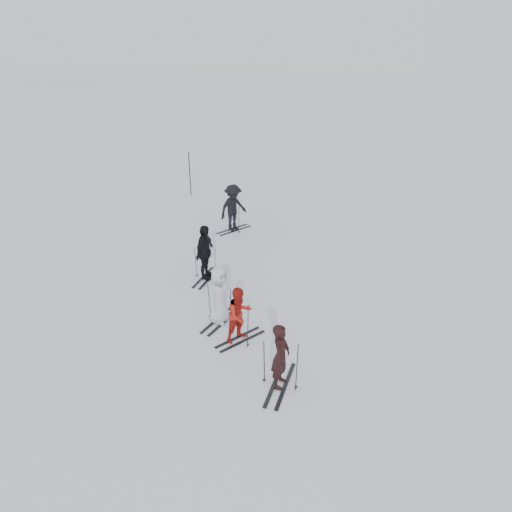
{
  "coord_description": "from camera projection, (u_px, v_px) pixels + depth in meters",
  "views": [
    {
      "loc": [
        3.17,
        -13.01,
        8.24
      ],
      "look_at": [
        0.0,
        1.0,
        1.0
      ],
      "focal_mm": 35.0,
      "sensor_mm": 36.0,
      "label": 1
    }
  ],
  "objects": [
    {
      "name": "skier_uphill_left",
      "position": [
        205.0,
        253.0,
        16.39
      ],
      "size": [
        0.61,
        1.16,
        1.89
      ],
      "primitive_type": "imported",
      "rotation": [
        0.0,
        0.0,
        1.43
      ],
      "color": "black",
      "rests_on": "ground"
    },
    {
      "name": "skis_uphill_left",
      "position": [
        205.0,
        263.0,
        16.56
      ],
      "size": [
        1.69,
        1.05,
        1.16
      ],
      "primitive_type": null,
      "rotation": [
        0.0,
        0.0,
        1.43
      ],
      "color": "black",
      "rests_on": "ground"
    },
    {
      "name": "skier_near_dark",
      "position": [
        281.0,
        357.0,
        11.7
      ],
      "size": [
        0.45,
        0.65,
        1.7
      ],
      "primitive_type": "imported",
      "rotation": [
        0.0,
        0.0,
        1.49
      ],
      "color": "black",
      "rests_on": "ground"
    },
    {
      "name": "skier_uphill_far",
      "position": [
        233.0,
        208.0,
        20.0
      ],
      "size": [
        1.31,
        1.41,
        1.91
      ],
      "primitive_type": "imported",
      "rotation": [
        0.0,
        0.0,
        0.92
      ],
      "color": "black",
      "rests_on": "ground"
    },
    {
      "name": "skier_red",
      "position": [
        240.0,
        315.0,
        13.37
      ],
      "size": [
        0.95,
        0.98,
        1.6
      ],
      "primitive_type": "imported",
      "rotation": [
        0.0,
        0.0,
        0.91
      ],
      "color": "#A61B12",
      "rests_on": "ground"
    },
    {
      "name": "skis_red",
      "position": [
        240.0,
        322.0,
        13.47
      ],
      "size": [
        1.75,
        1.62,
        1.15
      ],
      "primitive_type": null,
      "rotation": [
        0.0,
        0.0,
        0.91
      ],
      "color": "black",
      "rests_on": "ground"
    },
    {
      "name": "piste_marker",
      "position": [
        190.0,
        174.0,
        23.75
      ],
      "size": [
        0.06,
        0.06,
        2.09
      ],
      "primitive_type": "cylinder",
      "rotation": [
        0.0,
        0.0,
        0.3
      ],
      "color": "black",
      "rests_on": "ground"
    },
    {
      "name": "ground",
      "position": [
        249.0,
        298.0,
        15.66
      ],
      "size": [
        120.0,
        120.0,
        0.0
      ],
      "primitive_type": "plane",
      "color": "silver",
      "rests_on": "ground"
    },
    {
      "name": "skier_grey",
      "position": [
        219.0,
        296.0,
        14.14
      ],
      "size": [
        0.77,
        0.96,
        1.72
      ],
      "primitive_type": "imported",
      "rotation": [
        0.0,
        0.0,
        1.26
      ],
      "color": "silver",
      "rests_on": "ground"
    },
    {
      "name": "skis_grey",
      "position": [
        220.0,
        304.0,
        14.26
      ],
      "size": [
        1.84,
        1.34,
        1.21
      ],
      "primitive_type": null,
      "rotation": [
        0.0,
        0.0,
        1.26
      ],
      "color": "black",
      "rests_on": "ground"
    },
    {
      "name": "skis_uphill_far",
      "position": [
        233.0,
        217.0,
        20.16
      ],
      "size": [
        1.78,
        1.64,
        1.17
      ],
      "primitive_type": null,
      "rotation": [
        0.0,
        0.0,
        0.92
      ],
      "color": "black",
      "rests_on": "ground"
    },
    {
      "name": "skis_near_dark",
      "position": [
        280.0,
        364.0,
        11.79
      ],
      "size": [
        1.86,
        1.09,
        1.31
      ],
      "primitive_type": null,
      "rotation": [
        0.0,
        0.0,
        1.49
      ],
      "color": "black",
      "rests_on": "ground"
    }
  ]
}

